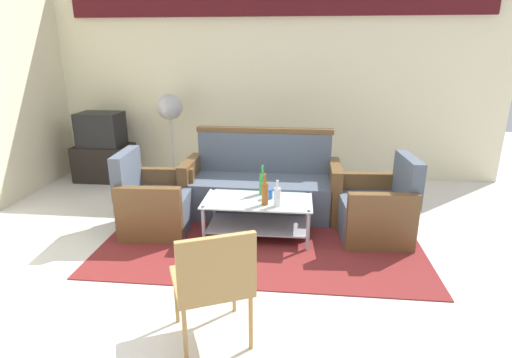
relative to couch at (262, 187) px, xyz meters
name	(u,v)px	position (x,y,z in m)	size (l,w,h in m)	color
ground_plane	(252,280)	(0.05, -1.53, -0.32)	(14.00, 14.00, 0.00)	silver
wall_back	(275,77)	(0.05, 1.52, 1.16)	(6.52, 0.19, 2.80)	beige
rug	(263,235)	(0.07, -0.64, -0.31)	(3.16, 2.08, 0.01)	maroon
couch	(262,187)	(0.00, 0.00, 0.00)	(1.81, 0.77, 0.96)	#4C5666
armchair_left	(155,204)	(-1.09, -0.60, -0.03)	(0.74, 0.80, 0.85)	#4C5666
armchair_right	(377,211)	(1.24, -0.55, -0.03)	(0.74, 0.80, 0.85)	#4C5666
coffee_table	(258,212)	(0.02, -0.67, -0.04)	(1.10, 0.60, 0.40)	silver
bottle_clear	(277,196)	(0.22, -0.84, 0.20)	(0.07, 0.07, 0.27)	silver
bottle_green	(263,183)	(0.05, -0.50, 0.21)	(0.07, 0.07, 0.31)	#2D8C38
bottle_brown	(265,193)	(0.10, -0.81, 0.21)	(0.06, 0.06, 0.32)	brown
cup	(269,194)	(0.13, -0.63, 0.14)	(0.08, 0.08, 0.10)	#2659A5
tv_stand	(105,163)	(-2.43, 1.02, -0.06)	(0.80, 0.50, 0.52)	black
television	(101,129)	(-2.43, 1.02, 0.44)	(0.60, 0.45, 0.48)	black
pedestal_fan	(170,112)	(-1.40, 1.07, 0.70)	(0.36, 0.36, 1.27)	#2D2D33
wicker_chair	(213,278)	(-0.10, -2.32, 0.18)	(0.63, 0.63, 0.84)	#AD844C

